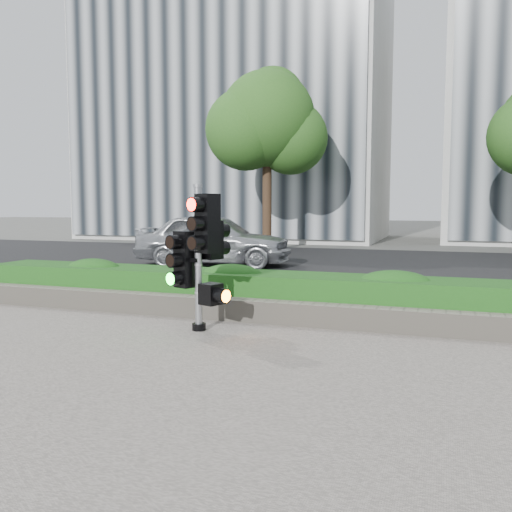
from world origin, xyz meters
name	(u,v)px	position (x,y,z in m)	size (l,w,h in m)	color
ground	(246,359)	(0.00, 0.00, 0.00)	(120.00, 120.00, 0.00)	#51514C
sidewalk	(133,445)	(0.00, -2.50, 0.01)	(16.00, 11.00, 0.03)	#9E9389
road	(365,268)	(0.00, 10.00, 0.01)	(60.00, 13.00, 0.02)	black
curb	(309,307)	(0.00, 3.15, 0.06)	(60.00, 0.25, 0.12)	gray
stone_wall	(290,313)	(0.00, 1.90, 0.20)	(12.00, 0.32, 0.34)	gray
hedge	(301,295)	(0.00, 2.55, 0.37)	(12.00, 1.00, 0.68)	#348B2A
building_left	(238,104)	(-9.00, 23.00, 7.50)	(16.00, 9.00, 15.00)	#B7B7B2
tree_left	(267,123)	(-4.52, 14.56, 5.04)	(4.61, 4.03, 7.34)	black
traffic_signal	(201,250)	(-1.10, 1.09, 1.20)	(0.78, 0.66, 2.11)	black
car_silver	(214,239)	(-4.38, 8.98, 0.81)	(1.87, 4.64, 1.58)	#ADB0B5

